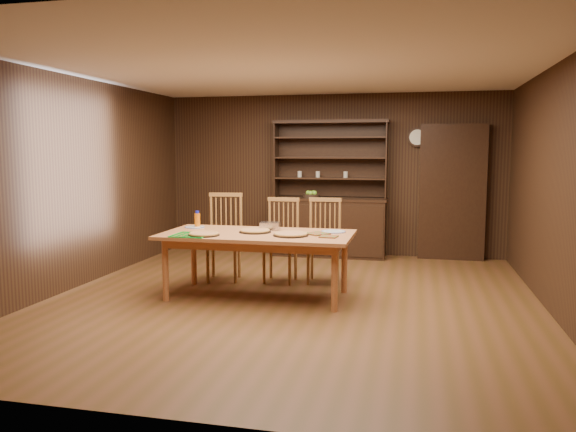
% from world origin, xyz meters
% --- Properties ---
extents(floor, '(6.00, 6.00, 0.00)m').
position_xyz_m(floor, '(0.00, 0.00, 0.00)').
color(floor, brown).
rests_on(floor, ground).
extents(room_shell, '(6.00, 6.00, 6.00)m').
position_xyz_m(room_shell, '(0.00, 0.00, 1.58)').
color(room_shell, white).
rests_on(room_shell, floor).
extents(china_hutch, '(1.84, 0.52, 2.17)m').
position_xyz_m(china_hutch, '(-0.00, 2.75, 0.60)').
color(china_hutch, black).
rests_on(china_hutch, floor).
extents(doorway, '(1.00, 0.18, 2.10)m').
position_xyz_m(doorway, '(1.90, 2.90, 1.05)').
color(doorway, black).
rests_on(doorway, floor).
extents(wall_clock, '(0.30, 0.05, 0.30)m').
position_xyz_m(wall_clock, '(1.35, 2.96, 1.90)').
color(wall_clock, black).
rests_on(wall_clock, room_shell).
extents(dining_table, '(2.18, 1.09, 0.75)m').
position_xyz_m(dining_table, '(-0.42, 0.03, 0.68)').
color(dining_table, '#BF7442').
rests_on(dining_table, floor).
extents(chair_left, '(0.53, 0.51, 1.14)m').
position_xyz_m(chair_left, '(-1.10, 0.82, 0.61)').
color(chair_left, '#9D6736').
rests_on(chair_left, floor).
extents(chair_center, '(0.46, 0.43, 1.08)m').
position_xyz_m(chair_center, '(-0.34, 0.89, 0.58)').
color(chair_center, '#9D6736').
rests_on(chair_center, floor).
extents(chair_right, '(0.46, 0.44, 1.08)m').
position_xyz_m(chair_right, '(0.21, 0.97, 0.58)').
color(chair_right, '#9D6736').
rests_on(chair_right, floor).
extents(pizza_left, '(0.35, 0.35, 0.04)m').
position_xyz_m(pizza_left, '(-0.95, -0.30, 0.77)').
color(pizza_left, black).
rests_on(pizza_left, dining_table).
extents(pizza_right, '(0.40, 0.40, 0.04)m').
position_xyz_m(pizza_right, '(0.00, -0.09, 0.77)').
color(pizza_right, black).
rests_on(pizza_right, dining_table).
extents(pizza_center, '(0.37, 0.37, 0.04)m').
position_xyz_m(pizza_center, '(-0.46, 0.07, 0.77)').
color(pizza_center, black).
rests_on(pizza_center, dining_table).
extents(cooling_rack, '(0.49, 0.49, 0.02)m').
position_xyz_m(cooling_rack, '(-1.09, -0.31, 0.76)').
color(cooling_rack, '#0CA125').
rests_on(cooling_rack, dining_table).
extents(plate_left, '(0.24, 0.24, 0.02)m').
position_xyz_m(plate_left, '(-1.29, 0.27, 0.76)').
color(plate_left, silver).
rests_on(plate_left, dining_table).
extents(plate_right, '(0.28, 0.28, 0.02)m').
position_xyz_m(plate_right, '(0.43, 0.28, 0.76)').
color(plate_right, silver).
rests_on(plate_right, dining_table).
extents(foil_dish, '(0.25, 0.19, 0.09)m').
position_xyz_m(foil_dish, '(-0.34, 0.31, 0.80)').
color(foil_dish, white).
rests_on(foil_dish, dining_table).
extents(juice_bottle, '(0.07, 0.07, 0.21)m').
position_xyz_m(juice_bottle, '(-1.27, 0.31, 0.84)').
color(juice_bottle, '#D9640B').
rests_on(juice_bottle, dining_table).
extents(pot_holder_a, '(0.20, 0.20, 0.01)m').
position_xyz_m(pot_holder_a, '(0.43, -0.10, 0.76)').
color(pot_holder_a, maroon).
rests_on(pot_holder_a, dining_table).
extents(pot_holder_b, '(0.31, 0.31, 0.02)m').
position_xyz_m(pot_holder_b, '(0.27, 0.08, 0.76)').
color(pot_holder_b, maroon).
rests_on(pot_holder_b, dining_table).
extents(fruit_bowl, '(0.27, 0.27, 0.12)m').
position_xyz_m(fruit_bowl, '(-0.28, 2.69, 0.98)').
color(fruit_bowl, black).
rests_on(fruit_bowl, china_hutch).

